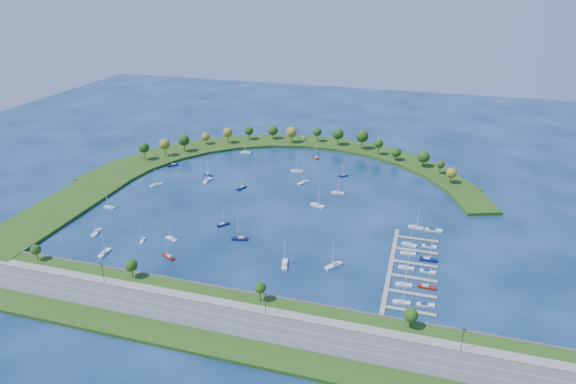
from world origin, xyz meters
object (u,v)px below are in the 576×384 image
(moored_boat_1, at_px, (104,252))
(moored_boat_15, at_px, (96,232))
(dock_system, at_px, (405,269))
(moored_boat_6, at_px, (143,240))
(moored_boat_13, at_px, (156,185))
(docked_boat_5, at_px, (427,271))
(docked_boat_3, at_px, (427,286))
(docked_boat_11, at_px, (433,230))
(moored_boat_11, at_px, (207,180))
(moored_boat_21, at_px, (172,238))
(docked_boat_0, at_px, (401,302))
(moored_boat_18, at_px, (246,152))
(docked_boat_2, at_px, (404,284))
(docked_boat_4, at_px, (406,267))
(harbor_tower, at_px, (304,139))
(docked_boat_6, at_px, (408,253))
(moored_boat_14, at_px, (317,205))
(moored_boat_7, at_px, (297,171))
(moored_boat_17, at_px, (173,165))
(docked_boat_7, at_px, (428,259))
(moored_boat_2, at_px, (241,188))
(moored_boat_16, at_px, (168,256))
(moored_boat_19, at_px, (223,224))
(docked_boat_9, at_px, (429,246))
(moored_boat_8, at_px, (316,157))
(moored_boat_5, at_px, (285,264))
(moored_boat_0, at_px, (337,192))
(moored_boat_12, at_px, (303,182))
(docked_boat_1, at_px, (425,305))
(moored_boat_4, at_px, (334,265))
(moored_boat_20, at_px, (343,175))
(moored_boat_10, at_px, (208,174))
(docked_boat_8, at_px, (409,244))

(moored_boat_1, xyz_separation_m, moored_boat_15, (-17.84, 17.89, -0.01))
(dock_system, height_order, moored_boat_6, moored_boat_6)
(moored_boat_13, bearing_deg, docked_boat_5, -69.11)
(docked_boat_3, height_order, docked_boat_11, docked_boat_3)
(moored_boat_11, height_order, moored_boat_21, moored_boat_11)
(moored_boat_13, bearing_deg, docked_boat_0, -78.20)
(moored_boat_18, height_order, docked_boat_2, moored_boat_18)
(moored_boat_13, height_order, docked_boat_4, moored_boat_13)
(harbor_tower, relative_size, docked_boat_6, 0.33)
(harbor_tower, distance_m, moored_boat_14, 125.73)
(moored_boat_7, relative_size, moored_boat_14, 0.98)
(moored_boat_7, distance_m, moored_boat_18, 58.50)
(moored_boat_14, relative_size, moored_boat_17, 1.12)
(moored_boat_13, bearing_deg, docked_boat_7, -65.85)
(moored_boat_2, height_order, docked_boat_2, moored_boat_2)
(moored_boat_16, bearing_deg, docked_boat_4, -145.05)
(moored_boat_19, bearing_deg, docked_boat_11, -35.28)
(moored_boat_6, xyz_separation_m, docked_boat_9, (151.87, 37.78, -0.26))
(moored_boat_8, distance_m, moored_boat_13, 126.81)
(moored_boat_17, distance_m, docked_boat_6, 198.51)
(dock_system, relative_size, moored_boat_5, 5.79)
(moored_boat_0, relative_size, moored_boat_12, 0.95)
(docked_boat_3, relative_size, docked_boat_11, 1.26)
(moored_boat_8, xyz_separation_m, moored_boat_14, (21.32, -85.54, 0.08))
(moored_boat_11, distance_m, docked_boat_3, 177.59)
(moored_boat_7, xyz_separation_m, moored_boat_15, (-84.51, -122.62, -0.01))
(docked_boat_1, relative_size, docked_boat_9, 1.06)
(moored_boat_6, bearing_deg, docked_boat_6, 87.70)
(moored_boat_14, height_order, docked_boat_3, moored_boat_14)
(moored_boat_4, xyz_separation_m, moored_boat_8, (-45.22, 151.19, -0.09))
(moored_boat_11, distance_m, docked_boat_5, 171.07)
(moored_boat_20, xyz_separation_m, docked_boat_11, (64.73, -66.78, -0.15))
(moored_boat_10, xyz_separation_m, moored_boat_11, (4.20, -10.14, 0.13))
(moored_boat_0, height_order, moored_boat_20, moored_boat_0)
(moored_boat_1, distance_m, docked_boat_1, 163.93)
(moored_boat_16, distance_m, docked_boat_2, 119.62)
(moored_boat_4, bearing_deg, moored_boat_17, -86.08)
(moored_boat_0, height_order, moored_boat_16, moored_boat_0)
(moored_boat_6, distance_m, docked_boat_3, 151.91)
(moored_boat_16, distance_m, docked_boat_9, 138.74)
(moored_boat_5, distance_m, moored_boat_14, 71.74)
(moored_boat_10, height_order, docked_boat_8, docked_boat_8)
(moored_boat_15, height_order, docked_boat_1, moored_boat_15)
(moored_boat_19, bearing_deg, moored_boat_8, 30.10)
(moored_boat_21, relative_size, docked_boat_1, 1.38)
(docked_boat_4, bearing_deg, docked_boat_8, 86.32)
(moored_boat_8, xyz_separation_m, docked_boat_3, (90.76, -156.95, 0.02))
(moored_boat_16, bearing_deg, moored_boat_4, -145.88)
(moored_boat_12, height_order, docked_boat_4, moored_boat_12)
(moored_boat_19, bearing_deg, docked_boat_9, -44.32)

